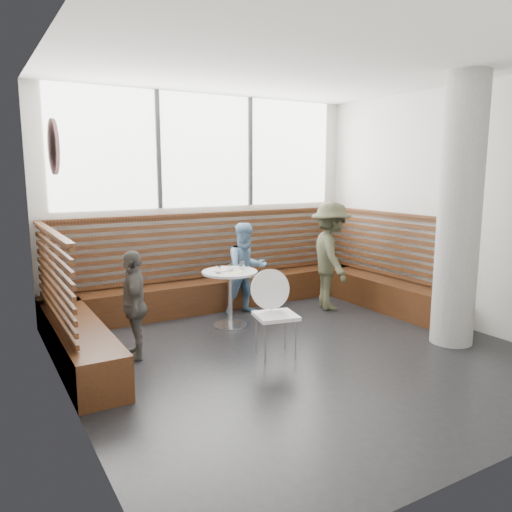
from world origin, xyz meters
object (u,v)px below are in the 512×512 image
concrete_column (459,212)px  adult_man (331,256)px  child_back (246,269)px  cafe_table (230,287)px  child_left (134,305)px  cafe_chair (272,306)px

concrete_column → adult_man: 2.13m
concrete_column → child_back: size_ratio=2.38×
cafe_table → child_left: bearing=-161.5°
cafe_chair → child_back: (0.55, 1.59, 0.10)m
concrete_column → cafe_table: size_ratio=4.19×
child_back → child_left: size_ratio=1.10×
concrete_column → child_left: (-3.51, 1.45, -0.99)m
child_back → child_left: bearing=-153.3°
child_back → child_left: child_back is taller
concrete_column → cafe_chair: concrete_column is taller
child_left → concrete_column: bearing=83.2°
cafe_chair → child_back: 1.69m
adult_man → child_back: adult_man is taller
cafe_table → adult_man: size_ratio=0.47×
adult_man → child_back: bearing=93.6°
concrete_column → cafe_table: bearing=136.7°
cafe_table → child_left: size_ratio=0.62×
adult_man → child_left: bearing=120.6°
child_left → child_back: bearing=130.7°
cafe_table → adult_man: 1.74m
cafe_chair → cafe_table: bearing=98.8°
cafe_chair → adult_man: adult_man is taller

